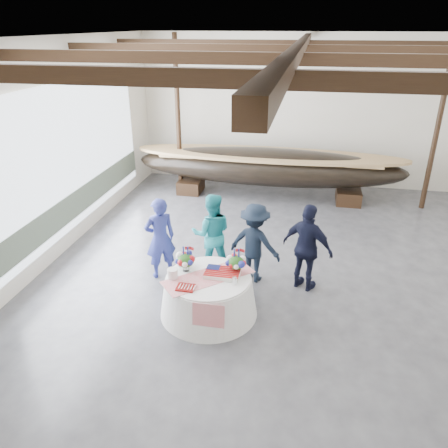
# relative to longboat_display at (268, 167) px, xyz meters

# --- Properties ---
(floor) EXTENTS (10.00, 12.00, 0.01)m
(floor) POSITION_rel_longboat_display_xyz_m (0.85, -4.52, -0.93)
(floor) COLOR #3D3D42
(floor) RESTS_ON ground
(wall_back) EXTENTS (10.00, 0.02, 4.50)m
(wall_back) POSITION_rel_longboat_display_xyz_m (0.85, 1.48, 1.32)
(wall_back) COLOR silver
(wall_back) RESTS_ON ground
(wall_left) EXTENTS (0.02, 12.00, 4.50)m
(wall_left) POSITION_rel_longboat_display_xyz_m (-4.15, -4.52, 1.32)
(wall_left) COLOR silver
(wall_left) RESTS_ON ground
(ceiling) EXTENTS (10.00, 12.00, 0.01)m
(ceiling) POSITION_rel_longboat_display_xyz_m (0.85, -4.52, 3.57)
(ceiling) COLOR white
(ceiling) RESTS_ON wall_back
(pavilion_structure) EXTENTS (9.80, 11.76, 4.50)m
(pavilion_structure) POSITION_rel_longboat_display_xyz_m (0.85, -3.74, 3.07)
(pavilion_structure) COLOR black
(pavilion_structure) RESTS_ON ground
(open_bay) EXTENTS (0.03, 7.00, 3.20)m
(open_bay) POSITION_rel_longboat_display_xyz_m (-4.10, -3.52, 0.89)
(open_bay) COLOR silver
(open_bay) RESTS_ON ground
(longboat_display) EXTENTS (7.79, 1.56, 1.46)m
(longboat_display) POSITION_rel_longboat_display_xyz_m (0.00, 0.00, 0.00)
(longboat_display) COLOR black
(longboat_display) RESTS_ON ground
(banquet_table) EXTENTS (1.72, 1.72, 0.74)m
(banquet_table) POSITION_rel_longboat_display_xyz_m (-0.41, -5.91, -0.56)
(banquet_table) COLOR white
(banquet_table) RESTS_ON ground
(tabletop_items) EXTENTS (1.55, 1.47, 0.40)m
(tabletop_items) POSITION_rel_longboat_display_xyz_m (-0.44, -5.78, -0.04)
(tabletop_items) COLOR red
(tabletop_items) RESTS_ON banquet_table
(guest_woman_blue) EXTENTS (0.74, 0.69, 1.69)m
(guest_woman_blue) POSITION_rel_longboat_display_xyz_m (-1.63, -4.86, -0.09)
(guest_woman_blue) COLOR navy
(guest_woman_blue) RESTS_ON ground
(guest_woman_teal) EXTENTS (0.94, 0.81, 1.69)m
(guest_woman_teal) POSITION_rel_longboat_display_xyz_m (-0.68, -4.45, -0.09)
(guest_woman_teal) COLOR teal
(guest_woman_teal) RESTS_ON ground
(guest_man_left) EXTENTS (1.18, 0.88, 1.62)m
(guest_man_left) POSITION_rel_longboat_display_xyz_m (0.22, -4.63, -0.12)
(guest_man_left) COLOR black
(guest_man_left) RESTS_ON ground
(guest_man_right) EXTENTS (1.10, 0.84, 1.74)m
(guest_man_right) POSITION_rel_longboat_display_xyz_m (1.23, -4.76, -0.06)
(guest_man_right) COLOR black
(guest_man_right) RESTS_ON ground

